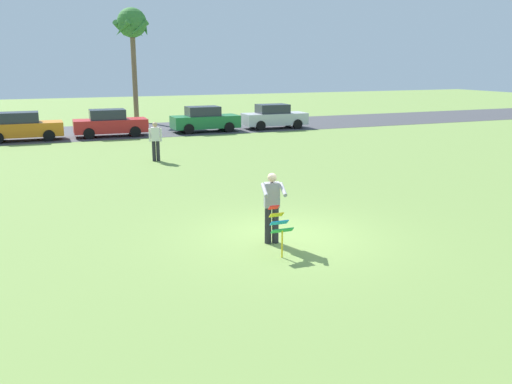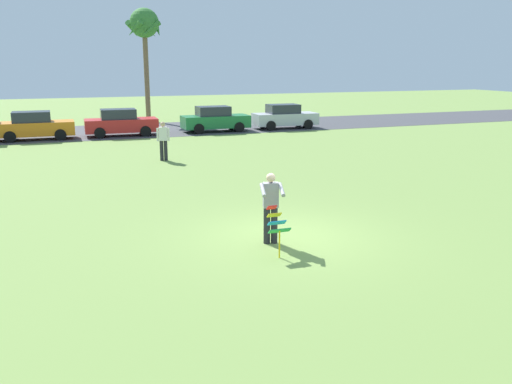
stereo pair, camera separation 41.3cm
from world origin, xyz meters
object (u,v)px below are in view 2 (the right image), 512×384
(parked_car_orange, at_px, (34,126))
(parked_car_green, at_px, (215,119))
(person_kite_flyer, at_px, (271,205))
(kite_held, at_px, (277,224))
(palm_tree_right_near, at_px, (144,28))
(parked_car_red, at_px, (121,123))
(parked_car_silver, at_px, (285,117))
(person_walker_near, at_px, (163,140))

(parked_car_orange, xyz_separation_m, parked_car_green, (10.61, -0.00, 0.00))
(parked_car_green, bearing_deg, person_kite_flyer, -102.85)
(parked_car_green, bearing_deg, parked_car_orange, 180.00)
(person_kite_flyer, bearing_deg, kite_held, -102.82)
(kite_held, distance_m, palm_tree_right_near, 30.99)
(parked_car_green, height_order, palm_tree_right_near, palm_tree_right_near)
(parked_car_orange, xyz_separation_m, parked_car_red, (4.77, 0.00, 0.00))
(parked_car_silver, height_order, person_walker_near, person_walker_near)
(kite_held, relative_size, parked_car_orange, 0.26)
(parked_car_orange, height_order, parked_car_silver, same)
(person_walker_near, bearing_deg, parked_car_orange, 120.86)
(parked_car_red, relative_size, person_walker_near, 2.46)
(person_walker_near, bearing_deg, palm_tree_right_near, 82.61)
(kite_held, relative_size, parked_car_silver, 0.26)
(person_walker_near, bearing_deg, kite_held, -90.05)
(person_kite_flyer, height_order, kite_held, person_kite_flyer)
(person_kite_flyer, bearing_deg, parked_car_green, 77.15)
(parked_car_orange, relative_size, person_walker_near, 2.43)
(parked_car_green, bearing_deg, kite_held, -102.85)
(kite_held, bearing_deg, person_walker_near, 89.95)
(parked_car_red, distance_m, parked_car_silver, 10.62)
(person_kite_flyer, relative_size, parked_car_silver, 0.41)
(person_kite_flyer, bearing_deg, palm_tree_right_near, 86.02)
(kite_held, relative_size, parked_car_green, 0.26)
(kite_held, xyz_separation_m, palm_tree_right_near, (2.24, 30.33, 5.99))
(parked_car_orange, bearing_deg, parked_car_green, -0.00)
(person_kite_flyer, relative_size, person_walker_near, 1.00)
(parked_car_orange, xyz_separation_m, person_walker_near, (5.52, -9.24, 0.16))
(person_kite_flyer, distance_m, palm_tree_right_near, 30.12)
(parked_car_red, height_order, parked_car_silver, same)
(parked_car_green, xyz_separation_m, palm_tree_right_near, (-2.86, 7.98, 5.95))
(person_kite_flyer, xyz_separation_m, parked_car_orange, (-5.70, 21.51, -0.18))
(kite_held, distance_m, parked_car_red, 22.36)
(parked_car_green, bearing_deg, parked_car_red, 179.99)
(parked_car_green, distance_m, parked_car_silver, 4.79)
(person_kite_flyer, bearing_deg, person_walker_near, 90.83)
(kite_held, height_order, parked_car_silver, parked_car_silver)
(person_kite_flyer, xyz_separation_m, palm_tree_right_near, (2.05, 29.49, 5.78))
(parked_car_red, height_order, parked_car_green, same)
(parked_car_silver, bearing_deg, person_walker_near, -136.91)
(kite_held, distance_m, parked_car_green, 22.92)
(palm_tree_right_near, distance_m, person_walker_near, 18.30)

